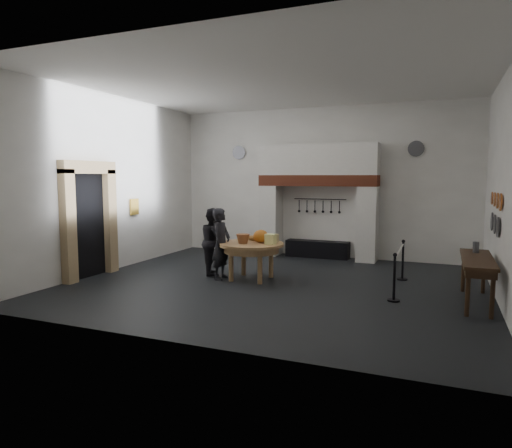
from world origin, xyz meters
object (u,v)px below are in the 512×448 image
at_px(iron_range, 317,249).
at_px(visitor_near, 221,244).
at_px(work_table, 251,244).
at_px(barrier_post_far, 403,261).
at_px(barrier_post_near, 394,279).
at_px(side_table, 478,259).
at_px(visitor_far, 214,241).

distance_m(iron_range, visitor_near, 4.00).
relative_size(work_table, barrier_post_far, 1.70).
bearing_deg(barrier_post_far, visitor_near, -159.11).
bearing_deg(visitor_near, barrier_post_near, -97.46).
relative_size(iron_range, visitor_near, 1.12).
height_order(side_table, barrier_post_near, same).
height_order(barrier_post_near, barrier_post_far, same).
bearing_deg(iron_range, visitor_far, -118.30).
xyz_separation_m(side_table, barrier_post_far, (-1.47, 1.59, -0.42)).
bearing_deg(iron_range, visitor_near, -110.42).
height_order(iron_range, side_table, side_table).
bearing_deg(barrier_post_near, iron_range, 122.15).
bearing_deg(side_table, visitor_near, 179.37).
bearing_deg(barrier_post_far, visitor_far, -165.63).
relative_size(visitor_far, barrier_post_near, 1.84).
bearing_deg(visitor_far, barrier_post_far, -106.33).
xyz_separation_m(work_table, side_table, (4.80, -0.28, 0.03)).
bearing_deg(side_table, barrier_post_far, 132.85).
height_order(iron_range, work_table, work_table).
relative_size(visitor_near, visitor_far, 1.02).
xyz_separation_m(work_table, visitor_far, (-1.08, 0.18, -0.01)).
height_order(work_table, barrier_post_far, barrier_post_far).
relative_size(iron_range, visitor_far, 1.14).
bearing_deg(work_table, side_table, -3.39).
height_order(iron_range, barrier_post_near, barrier_post_near).
xyz_separation_m(visitor_near, barrier_post_near, (4.01, -0.47, -0.40)).
bearing_deg(side_table, visitor_far, 175.52).
bearing_deg(visitor_near, barrier_post_far, -69.86).
distance_m(visitor_near, barrier_post_far, 4.31).
xyz_separation_m(barrier_post_near, barrier_post_far, (0.00, 2.00, 0.00)).
relative_size(visitor_near, side_table, 0.77).
relative_size(iron_range, barrier_post_near, 2.11).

